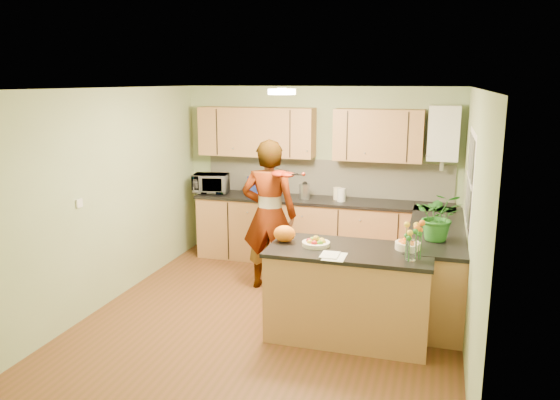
# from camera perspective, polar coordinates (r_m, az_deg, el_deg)

# --- Properties ---
(floor) EXTENTS (4.50, 4.50, 0.00)m
(floor) POSITION_cam_1_polar(r_m,az_deg,el_deg) (6.23, -0.63, -12.05)
(floor) COLOR brown
(floor) RESTS_ON ground
(ceiling) EXTENTS (4.00, 4.50, 0.02)m
(ceiling) POSITION_cam_1_polar(r_m,az_deg,el_deg) (5.68, -0.69, 11.59)
(ceiling) COLOR white
(ceiling) RESTS_ON wall_back
(wall_back) EXTENTS (4.00, 0.02, 2.50)m
(wall_back) POSITION_cam_1_polar(r_m,az_deg,el_deg) (7.96, 4.12, 2.75)
(wall_back) COLOR #91A375
(wall_back) RESTS_ON floor
(wall_front) EXTENTS (4.00, 0.02, 2.50)m
(wall_front) POSITION_cam_1_polar(r_m,az_deg,el_deg) (3.83, -10.73, -8.17)
(wall_front) COLOR #91A375
(wall_front) RESTS_ON floor
(wall_left) EXTENTS (0.02, 4.50, 2.50)m
(wall_left) POSITION_cam_1_polar(r_m,az_deg,el_deg) (6.68, -17.27, 0.35)
(wall_left) COLOR #91A375
(wall_left) RESTS_ON floor
(wall_right) EXTENTS (0.02, 4.50, 2.50)m
(wall_right) POSITION_cam_1_polar(r_m,az_deg,el_deg) (5.59, 19.34, -2.07)
(wall_right) COLOR #91A375
(wall_right) RESTS_ON floor
(back_counter) EXTENTS (3.64, 0.62, 0.94)m
(back_counter) POSITION_cam_1_polar(r_m,az_deg,el_deg) (7.83, 4.27, -3.27)
(back_counter) COLOR #A97343
(back_counter) RESTS_ON floor
(right_counter) EXTENTS (0.62, 2.24, 0.94)m
(right_counter) POSITION_cam_1_polar(r_m,az_deg,el_deg) (6.62, 15.93, -6.68)
(right_counter) COLOR #A97343
(right_counter) RESTS_ON floor
(splashback) EXTENTS (3.60, 0.02, 0.52)m
(splashback) POSITION_cam_1_polar(r_m,az_deg,el_deg) (7.94, 4.80, 2.34)
(splashback) COLOR beige
(splashback) RESTS_ON back_counter
(upper_cabinets) EXTENTS (3.20, 0.34, 0.70)m
(upper_cabinets) POSITION_cam_1_polar(r_m,az_deg,el_deg) (7.76, 2.64, 6.99)
(upper_cabinets) COLOR #A97343
(upper_cabinets) RESTS_ON wall_back
(boiler) EXTENTS (0.40, 0.30, 0.86)m
(boiler) POSITION_cam_1_polar(r_m,az_deg,el_deg) (7.54, 16.73, 6.68)
(boiler) COLOR white
(boiler) RESTS_ON wall_back
(window_right) EXTENTS (0.01, 1.30, 1.05)m
(window_right) POSITION_cam_1_polar(r_m,az_deg,el_deg) (6.12, 19.24, 2.01)
(window_right) COLOR white
(window_right) RESTS_ON wall_right
(light_switch) EXTENTS (0.02, 0.09, 0.09)m
(light_switch) POSITION_cam_1_polar(r_m,az_deg,el_deg) (6.19, -20.24, -0.32)
(light_switch) COLOR white
(light_switch) RESTS_ON wall_left
(ceiling_lamp) EXTENTS (0.30, 0.30, 0.07)m
(ceiling_lamp) POSITION_cam_1_polar(r_m,az_deg,el_deg) (5.96, 0.18, 11.26)
(ceiling_lamp) COLOR #FFEABF
(ceiling_lamp) RESTS_ON ceiling
(peninsula_island) EXTENTS (1.63, 0.84, 0.94)m
(peninsula_island) POSITION_cam_1_polar(r_m,az_deg,el_deg) (5.66, 7.21, -9.58)
(peninsula_island) COLOR #A97343
(peninsula_island) RESTS_ON floor
(fruit_dish) EXTENTS (0.28, 0.28, 0.10)m
(fruit_dish) POSITION_cam_1_polar(r_m,az_deg,el_deg) (5.56, 3.78, -4.40)
(fruit_dish) COLOR #F9E8C7
(fruit_dish) RESTS_ON peninsula_island
(orange_bowl) EXTENTS (0.25, 0.25, 0.15)m
(orange_bowl) POSITION_cam_1_polar(r_m,az_deg,el_deg) (5.58, 13.20, -4.42)
(orange_bowl) COLOR #F9E8C7
(orange_bowl) RESTS_ON peninsula_island
(flower_vase) EXTENTS (0.23, 0.23, 0.43)m
(flower_vase) POSITION_cam_1_polar(r_m,az_deg,el_deg) (5.20, 13.65, -3.11)
(flower_vase) COLOR silver
(flower_vase) RESTS_ON peninsula_island
(orange_bag) EXTENTS (0.28, 0.26, 0.17)m
(orange_bag) POSITION_cam_1_polar(r_m,az_deg,el_deg) (5.67, 0.48, -3.54)
(orange_bag) COLOR orange
(orange_bag) RESTS_ON peninsula_island
(papers) EXTENTS (0.21, 0.28, 0.01)m
(papers) POSITION_cam_1_polar(r_m,az_deg,el_deg) (5.24, 5.72, -5.89)
(papers) COLOR white
(papers) RESTS_ON peninsula_island
(violinist) EXTENTS (0.72, 0.51, 1.89)m
(violinist) POSITION_cam_1_polar(r_m,az_deg,el_deg) (6.77, -1.13, -1.59)
(violinist) COLOR #D6AA83
(violinist) RESTS_ON floor
(violin) EXTENTS (0.62, 0.54, 0.16)m
(violin) POSITION_cam_1_polar(r_m,az_deg,el_deg) (6.39, -0.04, 2.77)
(violin) COLOR #4A0A04
(violin) RESTS_ON violinist
(microwave) EXTENTS (0.56, 0.43, 0.28)m
(microwave) POSITION_cam_1_polar(r_m,az_deg,el_deg) (8.19, -7.24, 1.74)
(microwave) COLOR white
(microwave) RESTS_ON back_counter
(blue_box) EXTENTS (0.39, 0.34, 0.26)m
(blue_box) POSITION_cam_1_polar(r_m,az_deg,el_deg) (7.94, -2.28, 1.43)
(blue_box) COLOR navy
(blue_box) RESTS_ON back_counter
(kettle) EXTENTS (0.15, 0.15, 0.28)m
(kettle) POSITION_cam_1_polar(r_m,az_deg,el_deg) (7.72, 2.61, 1.00)
(kettle) COLOR #B4B4B9
(kettle) RESTS_ON back_counter
(jar_cream) EXTENTS (0.15, 0.15, 0.17)m
(jar_cream) POSITION_cam_1_polar(r_m,az_deg,el_deg) (7.69, 6.00, 0.68)
(jar_cream) COLOR #F9E8C7
(jar_cream) RESTS_ON back_counter
(jar_white) EXTENTS (0.13, 0.13, 0.18)m
(jar_white) POSITION_cam_1_polar(r_m,az_deg,el_deg) (7.58, 6.42, 0.53)
(jar_white) COLOR white
(jar_white) RESTS_ON back_counter
(potted_plant) EXTENTS (0.47, 0.41, 0.52)m
(potted_plant) POSITION_cam_1_polar(r_m,az_deg,el_deg) (5.90, 16.27, -1.63)
(potted_plant) COLOR #297025
(potted_plant) RESTS_ON right_counter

